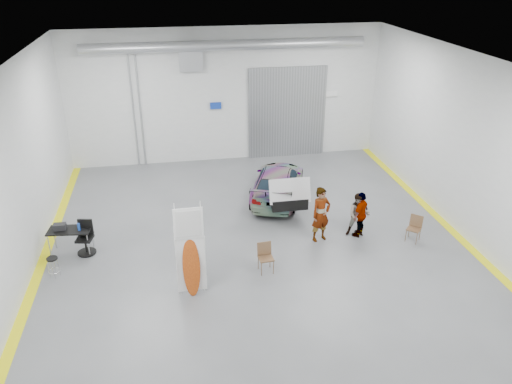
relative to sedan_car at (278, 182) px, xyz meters
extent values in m
plane|color=#585A5F|center=(-1.42, -3.59, -0.63)|extent=(16.00, 16.00, 0.00)
cube|color=silver|center=(-8.42, -3.59, 2.37)|extent=(0.02, 16.00, 6.00)
cube|color=silver|center=(5.58, -3.59, 2.37)|extent=(0.02, 16.00, 6.00)
cube|color=silver|center=(-1.42, 4.41, 2.37)|extent=(14.00, 0.02, 6.00)
cube|color=silver|center=(-1.42, -11.59, 2.37)|extent=(14.00, 0.02, 6.00)
cube|color=white|center=(-1.42, -3.59, 5.37)|extent=(14.00, 16.00, 0.02)
cube|color=gray|center=(1.38, 4.33, 1.47)|extent=(3.60, 0.12, 4.20)
cube|color=#96989E|center=(-2.92, 4.33, 4.17)|extent=(1.00, 0.50, 1.20)
cylinder|color=#96989E|center=(-1.42, 3.81, 4.67)|extent=(11.90, 0.44, 0.44)
cube|color=#1436A3|center=(-1.92, 4.33, 1.97)|extent=(0.50, 0.04, 0.30)
cube|color=white|center=(3.38, 4.33, 2.27)|extent=(0.70, 0.04, 0.25)
cylinder|color=#96989E|center=(-5.22, 4.33, 1.87)|extent=(0.08, 0.08, 5.00)
cylinder|color=#96989E|center=(-5.52, 4.33, 1.87)|extent=(0.08, 0.08, 5.00)
cube|color=yellow|center=(-8.27, -3.59, -0.63)|extent=(0.30, 16.00, 0.01)
cube|color=yellow|center=(5.43, -3.59, -0.63)|extent=(0.30, 16.00, 0.01)
imported|color=silver|center=(0.00, 0.00, 0.00)|extent=(3.14, 4.72, 1.27)
imported|color=#946051|center=(0.70, -3.47, 0.33)|extent=(0.81, 0.65, 1.92)
imported|color=#55809C|center=(2.05, -3.42, 0.15)|extent=(0.89, 0.76, 1.57)
imported|color=#A75037|center=(2.11, -3.43, 0.18)|extent=(0.95, 0.94, 1.63)
cube|color=white|center=(-3.71, -5.67, 0.34)|extent=(0.82, 0.05, 1.75)
ellipsoid|color=#D45F12|center=(-3.71, -5.75, 0.29)|extent=(0.49, 0.24, 1.84)
cube|color=white|center=(-3.71, -5.69, 1.64)|extent=(0.80, 0.05, 0.92)
cylinder|color=white|center=(-4.05, -5.67, 0.82)|extent=(0.02, 0.02, 2.91)
cylinder|color=white|center=(-3.37, -5.67, 0.82)|extent=(0.02, 0.02, 2.91)
cube|color=brown|center=(-1.45, -4.99, -0.17)|extent=(0.47, 0.45, 0.04)
cube|color=brown|center=(-1.45, -4.79, 0.07)|extent=(0.44, 0.12, 0.42)
cube|color=brown|center=(3.76, -4.11, -0.18)|extent=(0.59, 0.58, 0.04)
cube|color=brown|center=(3.76, -3.91, 0.05)|extent=(0.37, 0.35, 0.40)
cylinder|color=black|center=(-7.72, -4.14, 0.00)|extent=(0.32, 0.32, 0.05)
torus|color=silver|center=(-7.72, -4.14, -0.43)|extent=(0.34, 0.34, 0.02)
cylinder|color=#96989E|center=(-8.01, -3.08, -0.24)|extent=(0.03, 0.03, 0.79)
cylinder|color=#96989E|center=(-6.80, -3.08, -0.24)|extent=(0.03, 0.03, 0.79)
cylinder|color=#96989E|center=(-8.01, -2.53, -0.24)|extent=(0.03, 0.03, 0.79)
cylinder|color=#96989E|center=(-6.80, -2.53, -0.24)|extent=(0.03, 0.03, 0.79)
cube|color=black|center=(-7.41, -2.81, 0.18)|extent=(1.39, 0.80, 0.04)
cylinder|color=#1B42A2|center=(-7.08, -2.92, 0.32)|extent=(0.09, 0.09, 0.24)
cube|color=black|center=(-7.68, -2.75, 0.30)|extent=(0.39, 0.24, 0.20)
cylinder|color=black|center=(-6.95, -2.99, -0.59)|extent=(0.59, 0.59, 0.04)
cylinder|color=black|center=(-6.95, -2.99, -0.34)|extent=(0.06, 0.06, 0.51)
cube|color=black|center=(-6.95, -2.99, -0.09)|extent=(0.57, 0.57, 0.07)
cube|color=black|center=(-6.95, -2.75, 0.23)|extent=(0.47, 0.15, 0.53)
cube|color=silver|center=(0.00, -1.94, 0.65)|extent=(1.48, 0.90, 0.04)
camera|label=1|loc=(-3.98, -17.40, 8.14)|focal=35.00mm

